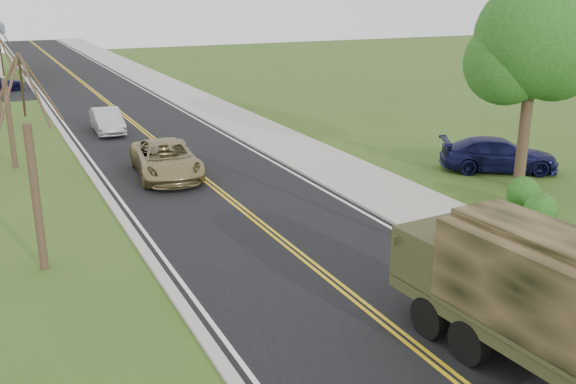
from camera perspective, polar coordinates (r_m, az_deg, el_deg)
road at (r=49.41m, az=-16.24°, el=8.06°), size 8.00×120.00×0.01m
curb_right at (r=50.24m, az=-11.55°, el=8.62°), size 0.30×120.00×0.12m
sidewalk_right at (r=50.70m, az=-9.62°, el=8.79°), size 3.20×120.00×0.10m
curb_left at (r=48.90m, az=-21.06°, el=7.55°), size 0.30×120.00×0.10m
leafy_tree at (r=26.39m, az=21.00°, el=11.85°), size 4.83×4.50×8.10m
bare_tree_a at (r=18.86m, az=-21.66°, el=0.94°), size 1.93×2.26×6.08m
bare_tree_b at (r=30.61m, az=-23.59°, el=6.46°), size 1.83×2.14×5.73m
military_truck at (r=14.09m, az=21.05°, el=-8.14°), size 2.58×6.41×3.13m
suv_champagne at (r=27.61m, az=-10.78°, el=2.87°), size 2.99×5.60×1.50m
sedan_silver at (r=36.94m, az=-15.79°, el=6.10°), size 1.54×4.11×1.34m
pickup_navy at (r=29.44m, az=18.22°, el=3.16°), size 5.35×4.30×1.45m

